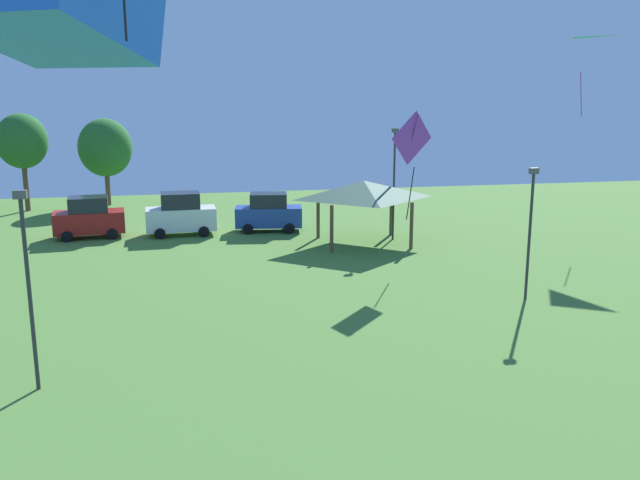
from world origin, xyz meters
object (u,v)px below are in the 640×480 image
object	(u,v)px
kite_flying_9	(573,55)
treeline_tree_2	(22,141)
park_pavilion	(364,190)
light_post_3	(394,178)
parked_car_third_from_left	(269,213)
light_post_2	(28,279)
treeline_tree_3	(105,148)
parked_car_leftmost	(89,218)
light_post_1	(530,226)
kite_flying_5	(412,141)
parked_car_second_from_left	(181,214)

from	to	relation	value
kite_flying_9	treeline_tree_2	distance (m)	37.19
kite_flying_9	park_pavilion	size ratio (longest dim) A/B	0.63
light_post_3	parked_car_third_from_left	bearing A→B (deg)	150.81
park_pavilion	parked_car_third_from_left	bearing A→B (deg)	137.67
light_post_2	light_post_3	xyz separation A→B (m)	(16.27, 17.48, 0.30)
kite_flying_9	treeline_tree_3	xyz separation A→B (m)	(-28.20, 16.16, -6.19)
treeline_tree_3	light_post_3	bearing A→B (deg)	-42.22
kite_flying_9	light_post_2	bearing A→B (deg)	-147.30
parked_car_leftmost	light_post_3	world-z (taller)	light_post_3
park_pavilion	light_post_1	world-z (taller)	light_post_1
light_post_1	light_post_2	distance (m)	18.99
parked_car_third_from_left	light_post_1	xyz separation A→B (m)	(8.80, -16.06, 1.98)
parked_car_third_from_left	light_post_3	xyz separation A→B (m)	(6.82, -3.81, 2.46)
kite_flying_5	parked_car_second_from_left	bearing A→B (deg)	137.50
kite_flying_9	parked_car_second_from_left	distance (m)	24.90
parked_car_second_from_left	kite_flying_9	bearing A→B (deg)	-11.93
light_post_1	park_pavilion	bearing A→B (deg)	108.72
parked_car_leftmost	park_pavilion	world-z (taller)	park_pavilion
kite_flying_9	treeline_tree_2	xyz separation A→B (m)	(-33.70, 14.71, -5.53)
parked_car_second_from_left	treeline_tree_3	world-z (taller)	treeline_tree_3
parked_car_second_from_left	parked_car_third_from_left	bearing A→B (deg)	-1.47
park_pavilion	treeline_tree_3	world-z (taller)	treeline_tree_3
parked_car_leftmost	treeline_tree_3	bearing A→B (deg)	85.02
light_post_1	light_post_2	bearing A→B (deg)	-163.99
light_post_1	treeline_tree_2	world-z (taller)	treeline_tree_2
light_post_1	treeline_tree_3	distance (m)	34.34
light_post_2	treeline_tree_2	bearing A→B (deg)	102.01
parked_car_third_from_left	park_pavilion	distance (m)	6.84
parked_car_third_from_left	treeline_tree_3	size ratio (longest dim) A/B	0.65
kite_flying_5	light_post_3	distance (m)	6.90
light_post_3	treeline_tree_2	distance (m)	27.29
light_post_3	park_pavilion	bearing A→B (deg)	-162.80
treeline_tree_2	light_post_3	bearing A→B (deg)	-32.14
parked_car_second_from_left	parked_car_third_from_left	xyz separation A→B (m)	(5.32, 0.05, -0.09)
parked_car_second_from_left	park_pavilion	size ratio (longest dim) A/B	0.72
park_pavilion	light_post_2	distance (m)	22.12
parked_car_leftmost	treeline_tree_2	distance (m)	12.46
treeline_tree_2	light_post_2	bearing A→B (deg)	-77.99
parked_car_second_from_left	light_post_2	xyz separation A→B (m)	(-4.13, -21.24, 2.08)
parked_car_second_from_left	light_post_1	size ratio (longest dim) A/B	0.76
parked_car_leftmost	parked_car_third_from_left	distance (m)	10.64
parked_car_third_from_left	light_post_2	distance (m)	23.40
light_post_2	kite_flying_5	bearing A→B (deg)	36.50
parked_car_leftmost	treeline_tree_2	size ratio (longest dim) A/B	0.60
parked_car_second_from_left	treeline_tree_3	xyz separation A→B (m)	(-5.44, 12.19, 3.09)
light_post_3	parked_car_leftmost	bearing A→B (deg)	166.94
treeline_tree_2	park_pavilion	bearing A→B (deg)	-35.59
parked_car_leftmost	light_post_1	size ratio (longest dim) A/B	0.76
park_pavilion	light_post_1	xyz separation A→B (m)	(3.94, -11.64, 0.07)
kite_flying_9	parked_car_third_from_left	distance (m)	20.21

